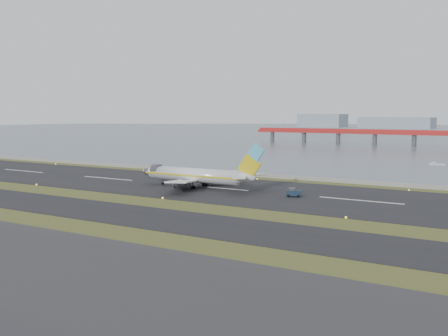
{
  "coord_description": "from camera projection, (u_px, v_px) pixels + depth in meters",
  "views": [
    {
      "loc": [
        82.87,
        -93.92,
        20.25
      ],
      "look_at": [
        7.79,
        22.0,
        6.52
      ],
      "focal_mm": 45.0,
      "sensor_mm": 36.0,
      "label": 1
    }
  ],
  "objects": [
    {
      "name": "airliner",
      "position": [
        199.0,
        176.0,
        149.49
      ],
      "size": [
        38.52,
        32.89,
        12.8
      ],
      "color": "silver",
      "rests_on": "ground"
    },
    {
      "name": "ground",
      "position": [
        141.0,
        203.0,
        125.28
      ],
      "size": [
        1000.0,
        1000.0,
        0.0
      ],
      "primitive_type": "plane",
      "color": "#374A1A",
      "rests_on": "ground"
    },
    {
      "name": "pushback_tug",
      "position": [
        293.0,
        193.0,
        134.32
      ],
      "size": [
        3.95,
        3.14,
        2.22
      ],
      "rotation": [
        0.0,
        0.0,
        0.4
      ],
      "color": "#142538",
      "rests_on": "ground"
    },
    {
      "name": "workboat_near",
      "position": [
        436.0,
        164.0,
        214.36
      ],
      "size": [
        6.29,
        3.71,
        1.46
      ],
      "rotation": [
        0.0,
        0.0,
        0.33
      ],
      "color": "#B7B8BC",
      "rests_on": "ground"
    },
    {
      "name": "taxiway_strip",
      "position": [
        102.0,
        211.0,
        115.25
      ],
      "size": [
        1000.0,
        18.0,
        0.1
      ],
      "primitive_type": "cube",
      "color": "black",
      "rests_on": "ground"
    },
    {
      "name": "seawall",
      "position": [
        269.0,
        176.0,
        175.34
      ],
      "size": [
        1000.0,
        2.5,
        1.0
      ],
      "primitive_type": "cube",
      "color": "gray",
      "rests_on": "ground"
    },
    {
      "name": "runway_strip",
      "position": [
        216.0,
        188.0,
        150.33
      ],
      "size": [
        1000.0,
        45.0,
        0.1
      ],
      "primitive_type": "cube",
      "color": "black",
      "rests_on": "ground"
    }
  ]
}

